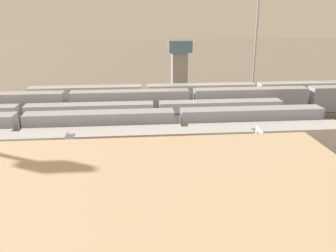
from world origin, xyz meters
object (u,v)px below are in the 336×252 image
at_px(train_on_track_7, 73,152).
at_px(train_on_track_5, 21,130).
at_px(train_on_track_2, 191,102).
at_px(light_mast_0, 257,24).
at_px(control_tower, 179,60).
at_px(train_on_track_6, 87,142).
at_px(train_on_track_3, 90,114).
at_px(train_on_track_1, 201,96).

bearing_deg(train_on_track_7, train_on_track_5, -47.03).
relative_size(train_on_track_2, light_mast_0, 3.59).
xyz_separation_m(train_on_track_7, control_tower, (-20.40, -51.75, 4.75)).
distance_m(train_on_track_5, light_mast_0, 55.82).
relative_size(train_on_track_7, control_tower, 7.62).
bearing_deg(train_on_track_2, train_on_track_5, 27.52).
relative_size(light_mast_0, control_tower, 2.13).
bearing_deg(train_on_track_5, train_on_track_6, 154.74).
distance_m(train_on_track_5, train_on_track_3, 13.73).
xyz_separation_m(train_on_track_2, train_on_track_5, (28.79, 15.00, -0.01)).
height_order(train_on_track_7, light_mast_0, light_mast_0).
bearing_deg(train_on_track_1, control_tower, -84.75).
xyz_separation_m(train_on_track_1, train_on_track_2, (2.93, 5.00, 0.02)).
relative_size(train_on_track_1, control_tower, 5.69).
xyz_separation_m(train_on_track_5, light_mast_0, (-45.76, -28.53, 14.43)).
relative_size(train_on_track_6, train_on_track_1, 1.61).
distance_m(train_on_track_6, control_tower, 50.78).
xyz_separation_m(light_mast_0, control_tower, (16.04, -13.21, -9.67)).
distance_m(train_on_track_6, train_on_track_1, 32.73).
relative_size(train_on_track_1, train_on_track_7, 0.75).
xyz_separation_m(train_on_track_1, train_on_track_7, (22.40, 30.00, 0.02)).
xyz_separation_m(train_on_track_1, light_mast_0, (-14.04, -8.53, 14.44)).
distance_m(train_on_track_6, light_mast_0, 50.84).
bearing_deg(train_on_track_2, control_tower, -91.98).
relative_size(train_on_track_1, light_mast_0, 2.68).
height_order(train_on_track_5, light_mast_0, light_mast_0).
height_order(train_on_track_2, control_tower, control_tower).
xyz_separation_m(train_on_track_7, train_on_track_5, (9.31, -10.00, -0.01)).
bearing_deg(train_on_track_1, train_on_track_7, 53.25).
bearing_deg(train_on_track_6, train_on_track_7, 75.64).
distance_m(train_on_track_7, train_on_track_3, 20.01).
distance_m(train_on_track_1, light_mast_0, 21.87).
distance_m(train_on_track_6, train_on_track_7, 5.19).
height_order(train_on_track_6, train_on_track_3, train_on_track_6).
xyz_separation_m(train_on_track_5, control_tower, (-29.72, -41.75, 4.76)).
xyz_separation_m(train_on_track_2, light_mast_0, (-16.97, -13.53, 14.42)).
bearing_deg(train_on_track_5, train_on_track_3, -133.19).
xyz_separation_m(train_on_track_5, train_on_track_3, (-9.39, -10.00, -0.59)).
xyz_separation_m(train_on_track_2, control_tower, (-0.93, -26.75, 4.75)).
bearing_deg(train_on_track_2, train_on_track_3, 14.45).
bearing_deg(train_on_track_7, train_on_track_1, -126.75).
height_order(train_on_track_2, train_on_track_3, train_on_track_2).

